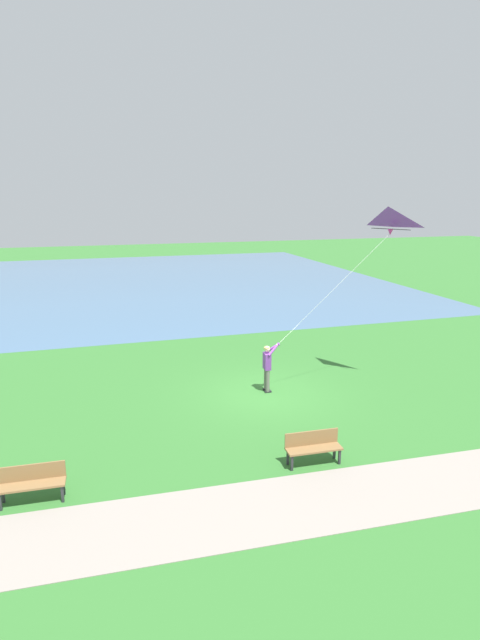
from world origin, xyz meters
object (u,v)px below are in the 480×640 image
object	(u,v)px
flying_kite	(387,222)
park_bench_far_walkway	(32,481)
person_kite_flyer	(268,364)
park_bench_near_walkway	(313,445)

from	to	relation	value
flying_kite	park_bench_far_walkway	distance (m)	13.79
person_kite_flyer	park_bench_near_walkway	xyz separation A→B (m)	(-5.15, 0.55, -0.54)
person_kite_flyer	park_bench_far_walkway	size ratio (longest dim) A/B	1.20
park_bench_near_walkway	park_bench_far_walkway	distance (m)	7.00
park_bench_far_walkway	park_bench_near_walkway	bearing A→B (deg)	-92.45
person_kite_flyer	flying_kite	size ratio (longest dim) A/B	0.38
flying_kite	park_bench_near_walkway	world-z (taller)	flying_kite
park_bench_far_walkway	person_kite_flyer	bearing A→B (deg)	-57.25
person_kite_flyer	flying_kite	world-z (taller)	flying_kite
flying_kite	park_bench_far_walkway	world-z (taller)	flying_kite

